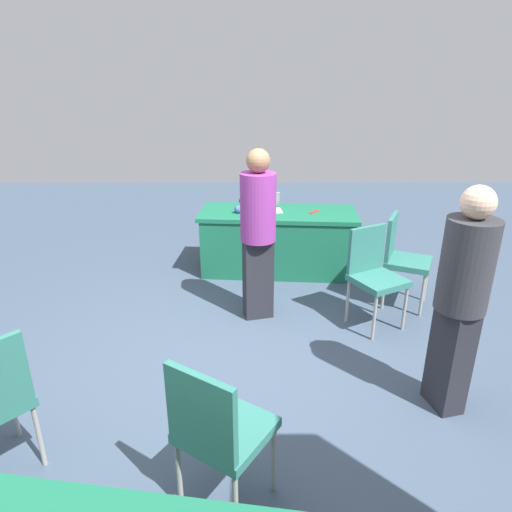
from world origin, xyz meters
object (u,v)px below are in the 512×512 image
object	(u,v)px
chair_tucked_right	(259,199)
scissors_red	(314,212)
table_foreground	(278,241)
chair_back_row	(374,271)
chair_near_front	(402,255)
chair_aisle	(218,428)
person_attendee_browsing	(462,293)
laptop_silver	(268,207)
yarn_ball	(238,209)
person_presenter	(258,228)

from	to	relation	value
chair_tucked_right	scissors_red	world-z (taller)	chair_tucked_right
table_foreground	chair_back_row	distance (m)	1.60
chair_near_front	chair_aisle	world-z (taller)	chair_aisle
chair_back_row	person_attendee_browsing	distance (m)	1.30
chair_near_front	scissors_red	bearing A→B (deg)	-113.40
laptop_silver	scissors_red	distance (m)	0.57
chair_back_row	scissors_red	size ratio (longest dim) A/B	5.37
chair_tucked_right	chair_back_row	xyz separation A→B (m)	(-1.07, 2.75, -0.00)
chair_near_front	chair_tucked_right	bearing A→B (deg)	-123.06
chair_near_front	yarn_ball	distance (m)	1.95
chair_tucked_right	person_attendee_browsing	world-z (taller)	person_attendee_browsing
chair_near_front	laptop_silver	size ratio (longest dim) A/B	2.77
chair_back_row	chair_tucked_right	bearing A→B (deg)	-97.20
chair_near_front	chair_back_row	size ratio (longest dim) A/B	1.00
yarn_ball	chair_back_row	bearing A→B (deg)	136.25
chair_near_front	scissors_red	xyz separation A→B (m)	(0.81, -0.91, 0.21)
laptop_silver	scissors_red	world-z (taller)	laptop_silver
chair_tucked_right	yarn_ball	world-z (taller)	chair_tucked_right
person_attendee_browsing	laptop_silver	size ratio (longest dim) A/B	4.75
yarn_ball	scissors_red	distance (m)	0.92
chair_tucked_right	person_attendee_browsing	distance (m)	4.20
table_foreground	scissors_red	distance (m)	0.58
chair_back_row	scissors_red	xyz separation A→B (m)	(0.41, -1.32, 0.21)
table_foreground	yarn_ball	size ratio (longest dim) A/B	20.44
table_foreground	yarn_ball	distance (m)	0.65
person_attendee_browsing	laptop_silver	xyz separation A→B (m)	(1.23, -2.61, -0.12)
person_presenter	yarn_ball	distance (m)	1.16
chair_back_row	laptop_silver	xyz separation A→B (m)	(0.97, -1.40, 0.24)
chair_aisle	person_attendee_browsing	distance (m)	1.84
chair_back_row	person_presenter	world-z (taller)	person_presenter
laptop_silver	yarn_ball	size ratio (longest dim) A/B	3.67
person_attendee_browsing	scissors_red	world-z (taller)	person_attendee_browsing
chair_aisle	chair_back_row	xyz separation A→B (m)	(-1.33, -2.08, -0.01)
yarn_ball	laptop_silver	bearing A→B (deg)	-161.63
table_foreground	person_attendee_browsing	world-z (taller)	person_attendee_browsing
chair_near_front	scissors_red	world-z (taller)	chair_near_front
person_attendee_browsing	chair_back_row	bearing A→B (deg)	-2.02
chair_aisle	chair_back_row	distance (m)	2.47
table_foreground	person_attendee_browsing	bearing A→B (deg)	113.40
table_foreground	chair_back_row	bearing A→B (deg)	122.20
chair_back_row	chair_aisle	bearing A→B (deg)	29.07
laptop_silver	scissors_red	xyz separation A→B (m)	(-0.56, 0.07, -0.04)
table_foreground	person_attendee_browsing	xyz separation A→B (m)	(-1.11, 2.56, 0.54)
laptop_silver	chair_aisle	bearing A→B (deg)	77.30
table_foreground	person_presenter	xyz separation A→B (m)	(0.25, 1.20, 0.56)
person_presenter	yarn_ball	world-z (taller)	person_presenter
table_foreground	chair_back_row	size ratio (longest dim) A/B	2.01
yarn_ball	chair_near_front	bearing A→B (deg)	153.51
chair_near_front	person_presenter	bearing A→B (deg)	-55.10
person_presenter	person_attendee_browsing	size ratio (longest dim) A/B	1.02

